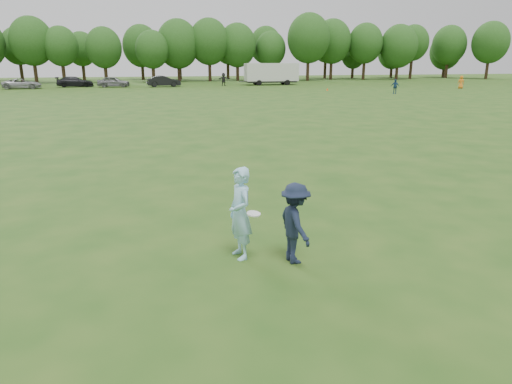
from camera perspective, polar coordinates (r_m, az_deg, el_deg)
The scene contains 14 objects.
ground at distance 9.69m, azimuth 1.75°, elevation -6.90°, with size 200.00×200.00×0.00m, color #214A14.
thrower at distance 8.91m, azimuth -2.00°, elevation -2.68°, with size 0.67×0.44×1.84m, color #9AD4EE.
defender at distance 8.78m, azimuth 4.93°, elevation -3.91°, with size 1.02×0.59×1.59m, color #182135.
player_far_b at distance 55.26m, azimuth 16.98°, elevation 12.49°, with size 0.94×0.39×1.61m, color navy.
player_far_c at distance 68.15m, azimuth 24.25°, elevation 12.41°, with size 0.83×0.54×1.70m, color orange.
player_far_d at distance 69.31m, azimuth -4.07°, elevation 13.87°, with size 1.73×0.55×1.87m, color black.
car_c at distance 69.27m, azimuth -27.21°, elevation 11.95°, with size 2.21×4.79×1.33m, color #A09FA4.
car_d at distance 70.87m, azimuth -21.70°, elevation 12.68°, with size 2.02×4.96×1.44m, color black.
car_e at distance 68.57m, azimuth -17.37°, elevation 13.02°, with size 1.76×4.38×1.49m, color slate.
car_f at distance 67.83m, azimuth -11.46°, elevation 13.41°, with size 1.62×4.64×1.53m, color black.
field_cone at distance 59.44m, azimuth 8.91°, elevation 12.57°, with size 0.28×0.28×0.30m, color #E8480C.
disc_in_play at distance 8.68m, azimuth -0.30°, elevation -2.73°, with size 0.31×0.31×0.07m.
cargo_trailer at distance 71.55m, azimuth 1.93°, elevation 14.65°, with size 9.00×2.75×3.20m.
treeline at distance 85.70m, azimuth -9.83°, elevation 17.71°, with size 130.35×18.39×11.74m.
Camera 1 is at (-2.25, -8.62, 3.81)m, focal length 32.00 mm.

